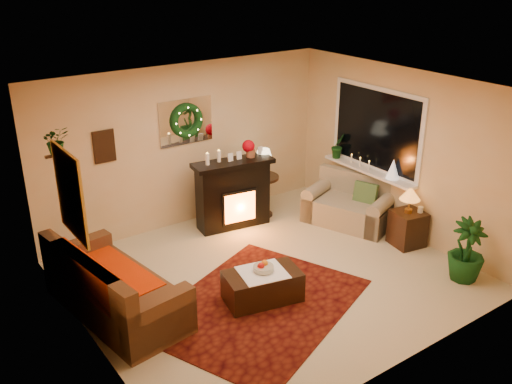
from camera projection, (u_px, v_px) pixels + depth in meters
floor at (271, 277)px, 7.86m from camera, size 5.00×5.00×0.00m
ceiling at (273, 90)px, 6.85m from camera, size 5.00×5.00×0.00m
wall_back at (187, 146)px, 9.05m from camera, size 5.00×5.00×0.00m
wall_front at (408, 260)px, 5.67m from camera, size 5.00×5.00×0.00m
wall_left at (83, 243)px, 6.02m from camera, size 4.50×4.50×0.00m
wall_right at (402, 153)px, 8.70m from camera, size 4.50×4.50×0.00m
area_rug at (258, 306)px, 7.20m from camera, size 3.20×2.84×0.01m
sofa at (115, 282)px, 6.94m from camera, size 1.18×2.16×0.88m
red_throw at (106, 275)px, 7.02m from camera, size 0.84×1.36×0.02m
fireplace at (233, 194)px, 9.14m from camera, size 1.19×0.54×1.05m
poinsettia at (248, 146)px, 9.02m from camera, size 0.20×0.20×0.20m
mantel_candle_a at (207, 159)px, 8.57m from camera, size 0.06×0.06×0.18m
mantel_candle_b at (219, 156)px, 8.70m from camera, size 0.06×0.06×0.18m
mantel_mirror at (186, 121)px, 8.88m from camera, size 0.92×0.02×0.72m
wreath at (187, 121)px, 8.84m from camera, size 0.55×0.11×0.55m
wall_art at (104, 146)px, 8.21m from camera, size 0.32×0.03×0.48m
gold_mirror at (70, 194)px, 6.08m from camera, size 0.03×0.84×1.00m
hanging_plant at (58, 153)px, 6.63m from camera, size 0.33×0.28×0.36m
loveseat at (349, 200)px, 9.27m from camera, size 1.23×1.56×0.79m
window_frame at (376, 129)px, 9.00m from camera, size 0.03×1.86×1.36m
window_glass at (376, 130)px, 9.00m from camera, size 0.02×1.70×1.22m
window_sill at (368, 171)px, 9.21m from camera, size 0.22×1.86×0.04m
mini_tree at (393, 169)px, 8.80m from camera, size 0.21×0.21×0.32m
sill_plant at (338, 147)px, 9.68m from camera, size 0.30×0.24×0.55m
side_table_round at (262, 197)px, 9.59m from camera, size 0.69×0.69×0.71m
lamp_cream at (264, 167)px, 9.37m from camera, size 0.32×0.32×0.49m
end_table_square at (408, 228)px, 8.64m from camera, size 0.52×0.52×0.54m
lamp_tiffany at (410, 200)px, 8.43m from camera, size 0.31×0.31×0.45m
coffee_table at (262, 286)px, 7.26m from camera, size 1.05×0.73×0.40m
fruit_bowl at (263, 268)px, 7.20m from camera, size 0.26×0.26×0.06m
floor_palm at (467, 250)px, 7.64m from camera, size 1.81×1.81×2.61m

